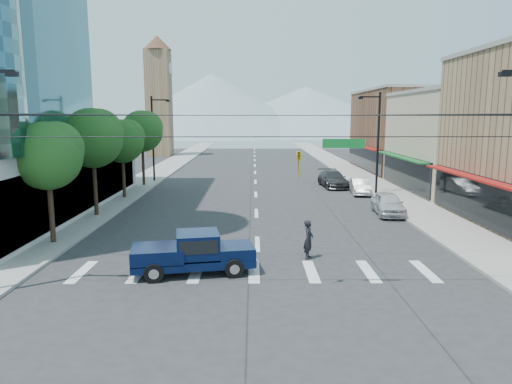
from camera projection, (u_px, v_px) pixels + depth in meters
ground at (259, 284)px, 19.19m from camera, size 160.00×160.00×0.00m
sidewalk_left at (162, 170)px, 58.56m from camera, size 4.00×120.00×0.15m
sidewalk_right at (348, 170)px, 58.70m from camera, size 4.00×120.00×0.15m
shop_mid at (471, 143)px, 42.23m from camera, size 12.00×14.00×9.00m
shop_far at (412, 131)px, 57.93m from camera, size 12.00×18.00×10.00m
clock_tower at (159, 94)px, 78.48m from camera, size 4.80×4.80×20.40m
mountain_left at (213, 104)px, 165.21m from camera, size 80.00×80.00×22.00m
mountain_right at (306, 110)px, 175.61m from camera, size 90.00×90.00×18.00m
tree_near at (50, 154)px, 24.31m from camera, size 3.65×3.64×6.71m
tree_midnear at (95, 136)px, 31.12m from camera, size 4.09×4.09×7.52m
tree_midfar at (124, 140)px, 38.12m from camera, size 3.65×3.64×6.71m
tree_far at (143, 130)px, 44.92m from camera, size 4.09×4.09×7.52m
signal_rig at (264, 178)px, 17.44m from camera, size 21.80×0.20×9.00m
lamp_pole_nw at (154, 135)px, 47.90m from camera, size 2.00×0.25×9.00m
lamp_pole_ne at (377, 139)px, 40.13m from camera, size 2.00×0.25×9.00m
pickup_truck at (193, 252)px, 20.37m from camera, size 5.74×2.86×1.86m
pedestrian at (309, 239)px, 22.45m from camera, size 0.67×0.82×1.94m
parked_car_near at (388, 204)px, 32.50m from camera, size 2.17×4.75×1.58m
parked_car_mid at (360, 186)px, 41.06m from camera, size 1.91×4.42×1.42m
parked_car_far at (333, 179)px, 45.09m from camera, size 2.61×5.65×1.60m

